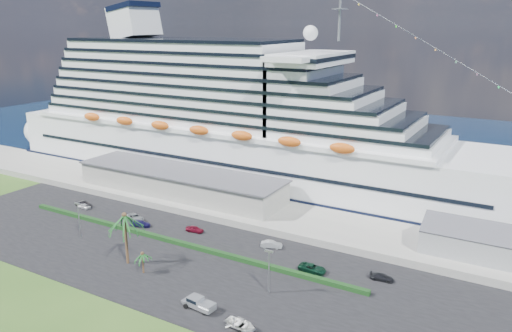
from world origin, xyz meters
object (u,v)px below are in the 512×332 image
Objects in this scene: pickup_truck at (198,303)px; boat_trailer at (241,324)px; cruise_ship at (236,125)px; parked_car_3 at (140,224)px.

pickup_truck is 1.04× the size of boat_trailer.
pickup_truck is at bearing -63.08° from cruise_ship.
cruise_ship is at bearing 122.32° from boat_trailer.
boat_trailer reaches higher than parked_car_3.
cruise_ship is at bearing 116.92° from pickup_truck.
pickup_truck is 9.48m from boat_trailer.
boat_trailer is (43.11, -68.14, -15.46)m from cruise_ship.
pickup_truck reaches higher than boat_trailer.
cruise_ship reaches higher than parked_car_3.
boat_trailer is at bearing -137.72° from parked_car_3.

